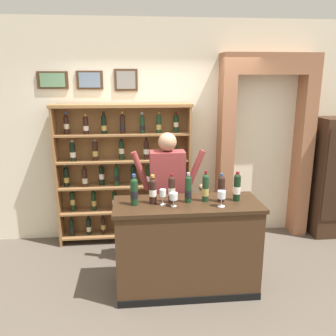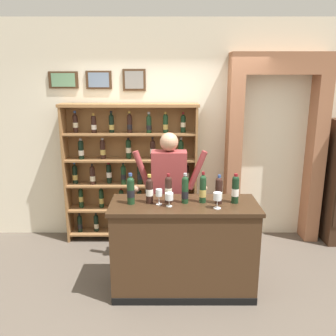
% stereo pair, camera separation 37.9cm
% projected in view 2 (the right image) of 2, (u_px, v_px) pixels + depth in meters
% --- Properties ---
extents(ground_plane, '(14.00, 14.00, 0.02)m').
position_uv_depth(ground_plane, '(170.00, 290.00, 3.93)').
color(ground_plane, brown).
extents(back_wall, '(12.00, 0.19, 3.01)m').
position_uv_depth(back_wall, '(170.00, 132.00, 5.03)').
color(back_wall, beige).
rests_on(back_wall, ground).
extents(wine_shelf, '(1.83, 0.29, 1.92)m').
position_uv_depth(wine_shelf, '(133.00, 170.00, 4.93)').
color(wine_shelf, olive).
rests_on(wine_shelf, ground).
extents(archway_doorway, '(1.31, 0.45, 2.56)m').
position_uv_depth(archway_doorway, '(275.00, 139.00, 4.91)').
color(archway_doorway, '#9E6647').
rests_on(archway_doorway, ground).
extents(tasting_counter, '(1.53, 0.60, 1.00)m').
position_uv_depth(tasting_counter, '(185.00, 248.00, 3.80)').
color(tasting_counter, '#422B19').
rests_on(tasting_counter, ground).
extents(shopkeeper, '(0.88, 0.22, 1.65)m').
position_uv_depth(shopkeeper, '(171.00, 185.00, 4.20)').
color(shopkeeper, '#2D3347').
rests_on(shopkeeper, ground).
extents(tasting_bottle_chianti, '(0.08, 0.08, 0.32)m').
position_uv_depth(tasting_bottle_chianti, '(132.00, 190.00, 3.63)').
color(tasting_bottle_chianti, '#19381E').
rests_on(tasting_bottle_chianti, tasting_counter).
extents(tasting_bottle_bianco, '(0.08, 0.08, 0.30)m').
position_uv_depth(tasting_bottle_bianco, '(151.00, 190.00, 3.65)').
color(tasting_bottle_bianco, black).
rests_on(tasting_bottle_bianco, tasting_counter).
extents(tasting_bottle_riserva, '(0.07, 0.07, 0.31)m').
position_uv_depth(tasting_bottle_riserva, '(170.00, 189.00, 3.65)').
color(tasting_bottle_riserva, black).
rests_on(tasting_bottle_riserva, tasting_counter).
extents(tasting_bottle_rosso, '(0.07, 0.07, 0.32)m').
position_uv_depth(tasting_bottle_rosso, '(186.00, 189.00, 3.65)').
color(tasting_bottle_rosso, '#19381E').
rests_on(tasting_bottle_rosso, tasting_counter).
extents(tasting_bottle_super_tuscan, '(0.07, 0.07, 0.33)m').
position_uv_depth(tasting_bottle_super_tuscan, '(204.00, 189.00, 3.66)').
color(tasting_bottle_super_tuscan, '#19381E').
rests_on(tasting_bottle_super_tuscan, tasting_counter).
extents(tasting_bottle_brunello, '(0.07, 0.07, 0.30)m').
position_uv_depth(tasting_bottle_brunello, '(220.00, 191.00, 3.63)').
color(tasting_bottle_brunello, black).
rests_on(tasting_bottle_brunello, tasting_counter).
extents(tasting_bottle_grappa, '(0.07, 0.07, 0.31)m').
position_uv_depth(tasting_bottle_grappa, '(237.00, 189.00, 3.65)').
color(tasting_bottle_grappa, black).
rests_on(tasting_bottle_grappa, tasting_counter).
extents(wine_glass_right, '(0.08, 0.08, 0.14)m').
position_uv_depth(wine_glass_right, '(170.00, 197.00, 3.56)').
color(wine_glass_right, silver).
rests_on(wine_glass_right, tasting_counter).
extents(wine_glass_left, '(0.07, 0.07, 0.16)m').
position_uv_depth(wine_glass_left, '(160.00, 194.00, 3.61)').
color(wine_glass_left, silver).
rests_on(wine_glass_left, tasting_counter).
extents(wine_glass_center, '(0.08, 0.08, 0.16)m').
position_uv_depth(wine_glass_center, '(219.00, 197.00, 3.50)').
color(wine_glass_center, silver).
rests_on(wine_glass_center, tasting_counter).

